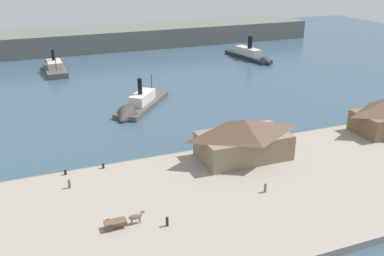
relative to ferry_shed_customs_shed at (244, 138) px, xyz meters
name	(u,v)px	position (x,y,z in m)	size (l,w,h in m)	color
ground_plane	(220,143)	(-0.12, 10.21, -5.08)	(320.00, 320.00, 0.00)	#385166
quay_promenade	(275,188)	(-0.12, -11.79, -4.48)	(110.00, 36.00, 1.20)	#9E9384
seawall_edge	(227,147)	(-0.12, 6.61, -4.58)	(110.00, 0.80, 1.00)	gray
ferry_shed_customs_shed	(244,138)	(0.00, 0.00, 0.00)	(17.13, 10.05, 7.64)	#847056
horse_cart	(122,221)	(-26.80, -14.01, -2.96)	(5.96, 1.63, 1.87)	brown
pedestrian_walking_west	(265,188)	(-2.85, -13.12, -3.11)	(0.42, 0.42, 1.69)	#6B5B4C
pedestrian_near_east_shed	(167,221)	(-20.83, -16.31, -3.11)	(0.42, 0.42, 1.69)	#232328
pedestrian_near_cart	(69,184)	(-32.41, 0.11, -3.10)	(0.42, 0.42, 1.71)	#6B5B4C
mooring_post_center_east	(65,172)	(-32.47, 5.22, -3.43)	(0.44, 0.44, 0.90)	black
mooring_post_center_west	(103,166)	(-25.78, 5.25, -3.43)	(0.44, 0.44, 0.90)	black
mooring_post_east	(282,136)	(12.29, 5.40, -3.43)	(0.44, 0.44, 0.90)	black
ferry_approaching_west	(54,67)	(-26.51, 87.21, -3.73)	(6.47, 20.85, 10.37)	#514C47
ferry_moored_east	(252,56)	(44.32, 76.67, -3.46)	(8.45, 26.09, 10.17)	#23282D
ferry_outer_harbor	(137,107)	(-11.07, 36.42, -3.95)	(19.93, 22.78, 10.18)	#514C47
far_headland	(110,38)	(-0.12, 120.21, -1.08)	(180.00, 24.00, 8.00)	#60665B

